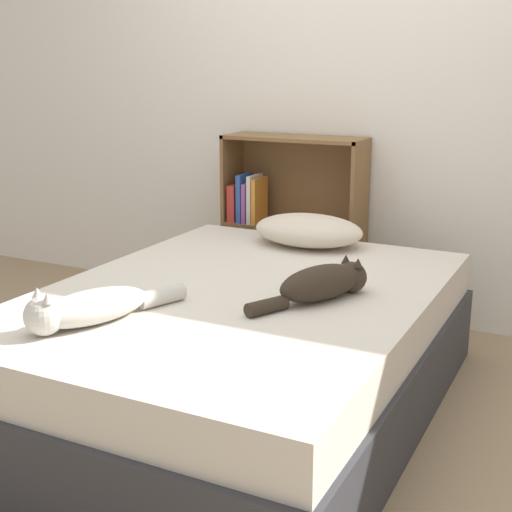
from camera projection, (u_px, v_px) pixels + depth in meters
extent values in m
plane|color=#997F60|center=(240.00, 408.00, 2.88)|extent=(8.00, 8.00, 0.00)
cube|color=white|center=(359.00, 83.00, 3.72)|extent=(8.00, 0.06, 2.50)
cube|color=#333338|center=(240.00, 371.00, 2.84)|extent=(1.44, 1.95, 0.32)
cube|color=beige|center=(239.00, 312.00, 2.78)|extent=(1.40, 1.89, 0.18)
ellipsoid|color=beige|center=(308.00, 230.00, 3.40)|extent=(0.53, 0.36, 0.15)
ellipsoid|color=beige|center=(93.00, 307.00, 2.39)|extent=(0.31, 0.45, 0.11)
sphere|color=beige|center=(44.00, 316.00, 2.28)|extent=(0.13, 0.13, 0.13)
cone|color=beige|center=(47.00, 298.00, 2.23)|extent=(0.04, 0.04, 0.03)
cone|color=beige|center=(37.00, 292.00, 2.28)|extent=(0.04, 0.04, 0.03)
cylinder|color=beige|center=(161.00, 296.00, 2.58)|extent=(0.13, 0.19, 0.06)
ellipsoid|color=#33281E|center=(321.00, 283.00, 2.62)|extent=(0.29, 0.39, 0.13)
sphere|color=#33281E|center=(351.00, 277.00, 2.71)|extent=(0.12, 0.12, 0.12)
cone|color=#33281E|center=(346.00, 259.00, 2.72)|extent=(0.04, 0.04, 0.03)
cone|color=#33281E|center=(358.00, 263.00, 2.67)|extent=(0.04, 0.04, 0.03)
cylinder|color=#33281E|center=(267.00, 306.00, 2.49)|extent=(0.12, 0.17, 0.05)
cube|color=brown|center=(233.00, 220.00, 4.06)|extent=(0.02, 0.26, 0.98)
cube|color=brown|center=(359.00, 233.00, 3.73)|extent=(0.02, 0.26, 0.98)
cube|color=brown|center=(292.00, 309.00, 4.02)|extent=(0.77, 0.26, 0.02)
cube|color=brown|center=(294.00, 138.00, 3.77)|extent=(0.77, 0.26, 0.02)
cube|color=brown|center=(293.00, 226.00, 3.90)|extent=(0.73, 0.26, 0.02)
cube|color=brown|center=(302.00, 222.00, 4.00)|extent=(0.77, 0.02, 0.98)
cube|color=#B7332D|center=(237.00, 202.00, 3.97)|extent=(0.04, 0.16, 0.20)
cube|color=#2D519E|center=(245.00, 198.00, 3.95)|extent=(0.03, 0.16, 0.26)
cube|color=#8C4C99|center=(250.00, 202.00, 3.94)|extent=(0.02, 0.16, 0.22)
cube|color=beige|center=(255.00, 199.00, 3.92)|extent=(0.02, 0.16, 0.26)
cube|color=orange|center=(260.00, 200.00, 3.91)|extent=(0.02, 0.16, 0.25)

